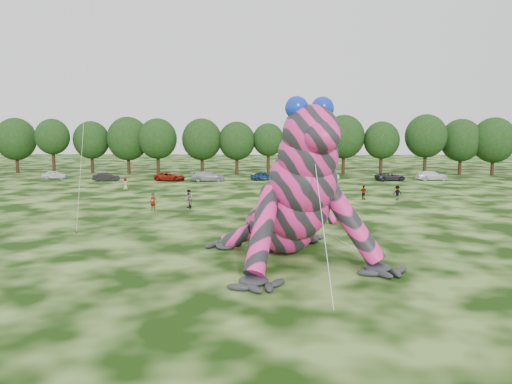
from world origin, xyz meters
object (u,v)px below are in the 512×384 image
at_px(car_1, 106,177).
at_px(spectator_0, 153,202).
at_px(car_0, 55,175).
at_px(tree_10, 306,143).
at_px(car_7, 431,176).
at_px(car_4, 263,176).
at_px(tree_2, 16,145).
at_px(spectator_1, 189,199).
at_px(tree_7, 202,147).
at_px(car_6, 390,177).
at_px(spectator_2, 397,193).
at_px(spectator_3, 363,192).
at_px(tree_15, 494,146).
at_px(tree_9, 268,149).
at_px(tree_8, 237,148).
at_px(tree_3, 53,146).
at_px(tree_14, 461,147).
at_px(tree_13, 426,145).
at_px(tree_11, 344,145).
at_px(tree_6, 158,147).
at_px(car_2, 170,176).
at_px(spectator_4, 125,184).
at_px(tree_12, 381,148).
at_px(tree_4, 92,147).
at_px(tree_5, 128,145).
at_px(car_5, 325,175).
at_px(inflatable_gecko, 278,177).

relative_size(car_1, spectator_0, 2.33).
bearing_deg(spectator_0, car_0, 138.97).
relative_size(tree_10, car_7, 2.16).
bearing_deg(car_4, car_1, 83.92).
bearing_deg(car_1, tree_2, 48.50).
xyz_separation_m(tree_2, spectator_1, (36.83, -37.09, -3.88)).
bearing_deg(car_4, spectator_0, 149.33).
xyz_separation_m(tree_7, car_1, (-12.85, -10.57, -4.10)).
relative_size(car_6, spectator_2, 2.78).
relative_size(tree_2, spectator_3, 6.11).
xyz_separation_m(car_7, spectator_0, (-35.46, -29.12, 0.13)).
xyz_separation_m(tree_2, tree_15, (81.49, -0.99, -0.00)).
height_order(tree_2, car_0, tree_2).
bearing_deg(tree_9, tree_8, -176.11).
height_order(tree_3, car_6, tree_3).
height_order(tree_14, tree_15, tree_15).
bearing_deg(tree_13, tree_11, 175.42).
distance_m(tree_6, car_2, 11.09).
xyz_separation_m(spectator_4, spectator_1, (10.67, -14.15, 0.15)).
height_order(tree_10, car_2, tree_10).
bearing_deg(tree_6, car_2, -67.17).
distance_m(tree_2, car_7, 69.75).
xyz_separation_m(car_6, spectator_2, (-3.77, -20.13, 0.18)).
bearing_deg(spectator_1, tree_10, 127.36).
bearing_deg(car_0, car_1, -112.95).
distance_m(car_4, spectator_4, 21.32).
relative_size(tree_2, car_7, 1.99).
bearing_deg(car_4, tree_12, -75.17).
relative_size(tree_3, tree_13, 0.93).
bearing_deg(car_2, spectator_3, -120.21).
distance_m(car_4, spectator_0, 29.52).
bearing_deg(tree_9, car_4, -93.77).
bearing_deg(spectator_3, tree_4, 114.25).
height_order(tree_5, tree_11, tree_11).
xyz_separation_m(tree_8, car_0, (-27.79, -7.94, -3.83)).
xyz_separation_m(tree_9, car_1, (-24.00, -11.11, -3.70)).
bearing_deg(tree_7, tree_12, 1.78).
xyz_separation_m(tree_4, tree_13, (56.77, -1.59, 0.54)).
bearing_deg(tree_4, car_1, -61.74).
distance_m(tree_11, car_6, 12.20).
height_order(tree_9, tree_15, tree_15).
height_order(tree_15, car_2, tree_15).
bearing_deg(car_1, car_4, -94.60).
height_order(car_0, car_5, car_5).
relative_size(tree_12, spectator_1, 4.77).
bearing_deg(car_0, car_7, -95.21).
bearing_deg(tree_2, tree_6, -4.67).
height_order(tree_13, car_2, tree_13).
xyz_separation_m(inflatable_gecko, tree_3, (-38.27, 52.10, -0.13)).
height_order(tree_5, spectator_4, tree_5).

